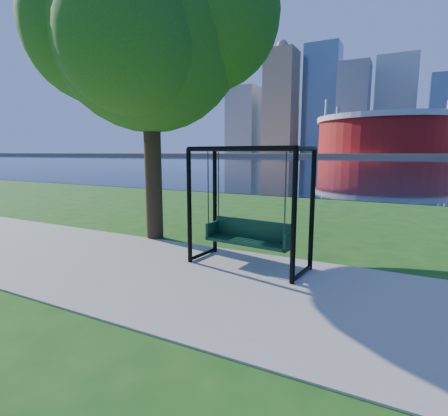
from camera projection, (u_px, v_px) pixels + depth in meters
The scene contains 8 objects.
ground at pixel (232, 275), 6.67m from camera, with size 900.00×900.00×0.00m, color #1E5114.
path at pixel (220, 283), 6.23m from camera, with size 120.00×4.00×0.03m, color #9E937F.
river at pixel (396, 161), 95.99m from camera, with size 900.00×180.00×0.02m, color black.
far_bank at pixel (404, 154), 274.47m from camera, with size 900.00×228.00×2.00m, color #937F60.
stadium at pixel (386, 133), 214.80m from camera, with size 83.00×83.00×32.00m.
skyline at pixel (402, 111), 282.69m from camera, with size 392.00×66.00×96.50m.
swing at pixel (249, 210), 7.00m from camera, with size 2.46×1.24×2.43m.
park_tree at pixel (148, 28), 8.77m from camera, with size 6.26×5.65×7.77m.
Camera 1 is at (2.81, -5.73, 2.31)m, focal length 28.00 mm.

